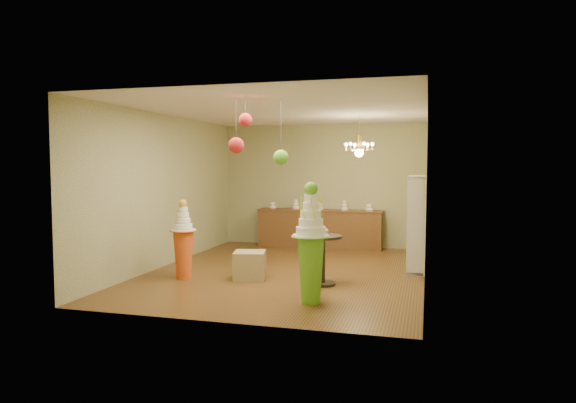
% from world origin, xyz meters
% --- Properties ---
extents(floor, '(6.50, 6.50, 0.00)m').
position_xyz_m(floor, '(0.00, 0.00, 0.00)').
color(floor, '#553717').
rests_on(floor, ground).
extents(ceiling, '(6.50, 6.50, 0.00)m').
position_xyz_m(ceiling, '(0.00, 0.00, 3.00)').
color(ceiling, silver).
rests_on(ceiling, ground).
extents(wall_back, '(5.00, 0.04, 3.00)m').
position_xyz_m(wall_back, '(0.00, 3.25, 1.50)').
color(wall_back, tan).
rests_on(wall_back, ground).
extents(wall_front, '(5.00, 0.04, 3.00)m').
position_xyz_m(wall_front, '(0.00, -3.25, 1.50)').
color(wall_front, tan).
rests_on(wall_front, ground).
extents(wall_left, '(0.04, 6.50, 3.00)m').
position_xyz_m(wall_left, '(-2.50, 0.00, 1.50)').
color(wall_left, tan).
rests_on(wall_left, ground).
extents(wall_right, '(0.04, 6.50, 3.00)m').
position_xyz_m(wall_right, '(2.50, 0.00, 1.50)').
color(wall_right, tan).
rests_on(wall_right, ground).
extents(pedestal_green, '(0.65, 0.65, 1.76)m').
position_xyz_m(pedestal_green, '(0.91, -2.06, 0.73)').
color(pedestal_green, '#63B127').
rests_on(pedestal_green, floor).
extents(pedestal_orange, '(0.45, 0.45, 1.40)m').
position_xyz_m(pedestal_orange, '(-1.61, -1.07, 0.56)').
color(pedestal_orange, '#D65118').
rests_on(pedestal_orange, floor).
extents(burlap_riser, '(0.65, 0.65, 0.49)m').
position_xyz_m(burlap_riser, '(-0.47, -0.80, 0.24)').
color(burlap_riser, '#948051').
rests_on(burlap_riser, floor).
extents(sideboard, '(3.04, 0.54, 1.16)m').
position_xyz_m(sideboard, '(0.00, 2.97, 0.48)').
color(sideboard, brown).
rests_on(sideboard, floor).
extents(shelving_unit, '(0.33, 1.20, 1.80)m').
position_xyz_m(shelving_unit, '(2.34, 0.80, 0.90)').
color(shelving_unit, beige).
rests_on(shelving_unit, floor).
extents(round_table, '(0.69, 0.69, 0.83)m').
position_xyz_m(round_table, '(0.85, -0.88, 0.54)').
color(round_table, black).
rests_on(round_table, floor).
extents(vase, '(0.22, 0.22, 0.20)m').
position_xyz_m(vase, '(0.85, -0.88, 0.93)').
color(vase, beige).
rests_on(vase, round_table).
extents(pom_red_left, '(0.24, 0.24, 0.82)m').
position_xyz_m(pom_red_left, '(-0.23, -2.05, 2.30)').
color(pom_red_left, '#3C352B').
rests_on(pom_red_left, ceiling).
extents(pom_green_mid, '(0.22, 0.22, 0.99)m').
position_xyz_m(pom_green_mid, '(0.41, -1.86, 2.12)').
color(pom_green_mid, '#3C352B').
rests_on(pom_green_mid, ceiling).
extents(pom_red_right, '(0.19, 0.19, 0.44)m').
position_xyz_m(pom_red_right, '(-0.05, -2.13, 2.66)').
color(pom_red_right, '#3C352B').
rests_on(pom_red_right, ceiling).
extents(chandelier, '(0.63, 0.63, 0.85)m').
position_xyz_m(chandelier, '(1.18, 1.12, 2.30)').
color(chandelier, '#F0BD54').
rests_on(chandelier, ceiling).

